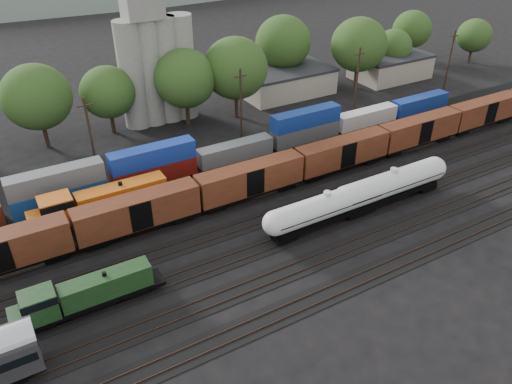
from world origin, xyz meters
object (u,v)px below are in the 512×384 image
tank_car_a (326,207)px  grain_silo (155,59)px  green_locomotive (80,296)px  orange_locomotive (97,203)px

tank_car_a → grain_silo: (-5.83, 41.00, 8.49)m
tank_car_a → grain_silo: grain_silo is taller
grain_silo → tank_car_a: bearing=-81.9°
green_locomotive → tank_car_a: bearing=0.0°
green_locomotive → orange_locomotive: 16.05m
tank_car_a → grain_silo: size_ratio=0.61×
orange_locomotive → grain_silo: bearing=55.0°
orange_locomotive → green_locomotive: bearing=-110.8°
tank_car_a → grain_silo: 42.27m
orange_locomotive → tank_car_a: bearing=-32.0°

